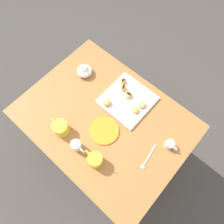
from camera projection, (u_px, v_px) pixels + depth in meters
The scene contains 19 objects.
ground_plane at pixel (107, 147), 2.01m from camera, with size 8.00×8.00×0.00m, color #423D38.
dining_table at pixel (105, 126), 1.45m from camera, with size 1.06×0.80×0.75m.
pastry_plate_square at pixel (128, 100), 1.37m from camera, with size 0.30×0.30×0.02m, color silver.
coffee_mug_yellow_left at pixel (95, 160), 1.17m from camera, with size 0.12×0.08×0.14m.
coffee_mug_yellow_right at pixel (60, 128), 1.25m from camera, with size 0.13×0.09×0.13m.
cream_pitcher_white at pixel (77, 146), 1.21m from camera, with size 0.10×0.06×0.07m.
ice_cream_bowl at pixel (84, 71), 1.43m from camera, with size 0.11×0.11×0.08m.
chocolate_sauce_pitcher at pixel (170, 144), 1.22m from camera, with size 0.09×0.05×0.06m.
saucer_orange_left at pixel (104, 130), 1.29m from camera, with size 0.19×0.19×0.01m, color orange.
loose_spoon_near_saucer at pixel (147, 160), 1.21m from camera, with size 0.04×0.16×0.01m.
beignet_0 at pixel (128, 95), 1.35m from camera, with size 0.05×0.05×0.03m, color #DBA351.
chocolate_drizzle_0 at pixel (129, 93), 1.34m from camera, with size 0.03×0.02×0.01m, color black.
beignet_1 at pixel (142, 105), 1.33m from camera, with size 0.05×0.04×0.03m, color #DBA351.
beignet_2 at pixel (107, 102), 1.33m from camera, with size 0.05×0.05×0.04m, color #DBA351.
beignet_3 at pixel (123, 81), 1.40m from camera, with size 0.04×0.04×0.03m, color #DBA351.
chocolate_drizzle_3 at pixel (123, 80), 1.38m from camera, with size 0.03×0.01×0.01m, color black.
beignet_4 at pixel (123, 88), 1.38m from camera, with size 0.05×0.04×0.03m, color #DBA351.
chocolate_drizzle_4 at pixel (123, 87), 1.36m from camera, with size 0.03×0.01×0.01m, color black.
beignet_5 at pixel (135, 110), 1.31m from camera, with size 0.05×0.05×0.03m, color #DBA351.
Camera 1 is at (-0.36, 0.34, 1.98)m, focal length 33.34 mm.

